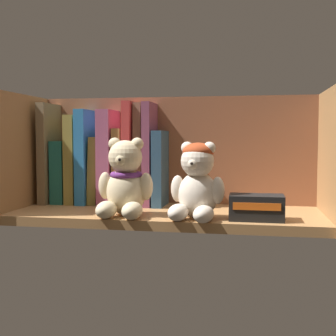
% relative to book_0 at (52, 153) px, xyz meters
% --- Properties ---
extents(shelf_board, '(0.67, 0.25, 0.02)m').
position_rel_book_0_xyz_m(shelf_board, '(0.31, -0.09, -0.13)').
color(shelf_board, '#9E7042').
rests_on(shelf_board, ground).
extents(shelf_back_panel, '(0.70, 0.01, 0.28)m').
position_rel_book_0_xyz_m(shelf_back_panel, '(0.31, 0.04, -0.00)').
color(shelf_back_panel, brown).
rests_on(shelf_back_panel, ground).
extents(shelf_side_panel_left, '(0.02, 0.27, 0.28)m').
position_rel_book_0_xyz_m(shelf_side_panel_left, '(-0.03, -0.09, -0.00)').
color(shelf_side_panel_left, '#9E7042').
rests_on(shelf_side_panel_left, ground).
extents(shelf_side_panel_right, '(0.02, 0.27, 0.28)m').
position_rel_book_0_xyz_m(shelf_side_panel_right, '(0.66, -0.09, -0.00)').
color(shelf_side_panel_right, '#9E7042').
rests_on(shelf_side_panel_right, ground).
extents(book_0, '(0.02, 0.13, 0.25)m').
position_rel_book_0_xyz_m(book_0, '(0.00, 0.00, 0.00)').
color(book_0, brown).
rests_on(book_0, shelf_board).
extents(book_1, '(0.03, 0.10, 0.15)m').
position_rel_book_0_xyz_m(book_1, '(0.03, 0.00, -0.05)').
color(book_1, '#1B5F57').
rests_on(book_1, shelf_board).
extents(book_2, '(0.02, 0.11, 0.22)m').
position_rel_book_0_xyz_m(book_2, '(0.06, 0.00, -0.01)').
color(book_2, olive).
rests_on(book_2, shelf_board).
extents(book_3, '(0.03, 0.12, 0.23)m').
position_rel_book_0_xyz_m(book_3, '(0.09, 0.00, -0.01)').
color(book_3, '#2978C1').
rests_on(book_3, shelf_board).
extents(book_4, '(0.03, 0.10, 0.16)m').
position_rel_book_0_xyz_m(book_4, '(0.12, 0.00, -0.04)').
color(book_4, olive).
rests_on(book_4, shelf_board).
extents(book_5, '(0.03, 0.13, 0.23)m').
position_rel_book_0_xyz_m(book_5, '(0.15, 0.00, -0.01)').
color(book_5, '#A55179').
rests_on(book_5, shelf_board).
extents(book_6, '(0.02, 0.12, 0.18)m').
position_rel_book_0_xyz_m(book_6, '(0.18, 0.00, -0.03)').
color(book_6, '#A57E43').
rests_on(book_6, shelf_board).
extents(book_7, '(0.03, 0.13, 0.25)m').
position_rel_book_0_xyz_m(book_7, '(0.21, 0.00, 0.00)').
color(book_7, '#BF3535').
rests_on(book_7, shelf_board).
extents(book_8, '(0.02, 0.10, 0.24)m').
position_rel_book_0_xyz_m(book_8, '(0.23, 0.00, -0.00)').
color(book_8, brown).
rests_on(book_8, shelf_board).
extents(book_9, '(0.02, 0.12, 0.25)m').
position_rel_book_0_xyz_m(book_9, '(0.26, 0.00, -0.00)').
color(book_9, '#7F3F5E').
rests_on(book_9, shelf_board).
extents(book_10, '(0.02, 0.13, 0.18)m').
position_rel_book_0_xyz_m(book_10, '(0.28, 0.00, -0.03)').
color(book_10, '#2A4E6E').
rests_on(book_10, shelf_board).
extents(teddy_bear_larger, '(0.12, 0.12, 0.16)m').
position_rel_book_0_xyz_m(teddy_bear_larger, '(0.24, -0.16, -0.05)').
color(teddy_bear_larger, beige).
rests_on(teddy_bear_larger, shelf_board).
extents(teddy_bear_smaller, '(0.12, 0.12, 0.15)m').
position_rel_book_0_xyz_m(teddy_bear_smaller, '(0.39, -0.17, -0.05)').
color(teddy_bear_smaller, beige).
rests_on(teddy_bear_smaller, shelf_board).
extents(small_product_box, '(0.11, 0.06, 0.05)m').
position_rel_book_0_xyz_m(small_product_box, '(0.51, -0.16, -0.10)').
color(small_product_box, black).
rests_on(small_product_box, shelf_board).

